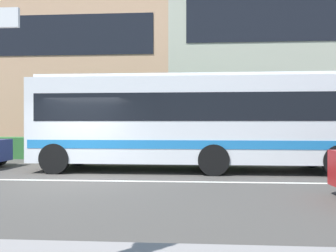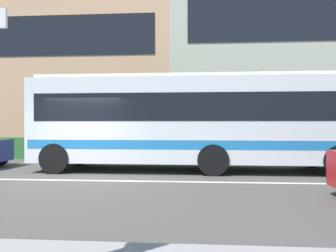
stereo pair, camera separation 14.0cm
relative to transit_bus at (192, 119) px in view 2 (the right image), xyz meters
name	(u,v)px [view 2 (the right image)]	position (x,y,z in m)	size (l,w,h in m)	color
ground_plane	(68,180)	(-3.60, -2.33, -1.82)	(160.00, 160.00, 0.00)	#46423E
lane_centre_line	(68,180)	(-3.60, -2.33, -1.82)	(60.00, 0.16, 0.01)	silver
hedge_row_far	(86,148)	(-5.06, 3.65, -1.32)	(14.65, 1.10, 1.00)	#337336
apartment_block_left	(34,68)	(-11.87, 12.02, 4.01)	(21.18, 10.61, 11.66)	tan
transit_bus	(192,119)	(0.00, 0.00, 0.00)	(11.07, 2.64, 3.30)	silver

